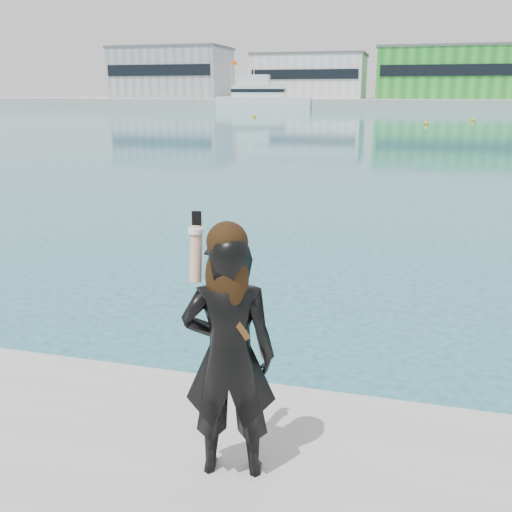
{
  "coord_description": "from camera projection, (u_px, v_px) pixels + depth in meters",
  "views": [
    {
      "loc": [
        0.78,
        -3.61,
        3.39
      ],
      "look_at": [
        -0.3,
        0.42,
        2.19
      ],
      "focal_mm": 40.0,
      "sensor_mm": 36.0,
      "label": 1
    }
  ],
  "objects": [
    {
      "name": "buoy_near",
      "position": [
        426.0,
        125.0,
        60.72
      ],
      "size": [
        0.5,
        0.5,
        0.5
      ],
      "primitive_type": "sphere",
      "color": "#E0B80B",
      "rests_on": "ground"
    },
    {
      "name": "motor_yacht",
      "position": [
        261.0,
        97.0,
        113.87
      ],
      "size": [
        19.19,
        7.36,
        8.73
      ],
      "rotation": [
        0.0,
        0.0,
        0.12
      ],
      "color": "white",
      "rests_on": "ground"
    },
    {
      "name": "buoy_extra",
      "position": [
        473.0,
        121.0,
        68.14
      ],
      "size": [
        0.5,
        0.5,
        0.5
      ],
      "primitive_type": "sphere",
      "color": "#E0B80B",
      "rests_on": "ground"
    },
    {
      "name": "far_quay",
      "position": [
        410.0,
        103.0,
        124.86
      ],
      "size": [
        320.0,
        40.0,
        2.0
      ],
      "primitive_type": "cube",
      "color": "#9E9E99",
      "rests_on": "ground"
    },
    {
      "name": "warehouse_grey_left",
      "position": [
        172.0,
        73.0,
        134.77
      ],
      "size": [
        26.52,
        16.36,
        11.5
      ],
      "color": "gray",
      "rests_on": "far_quay"
    },
    {
      "name": "warehouse_white",
      "position": [
        310.0,
        76.0,
        126.85
      ],
      "size": [
        24.48,
        15.35,
        9.5
      ],
      "color": "silver",
      "rests_on": "far_quay"
    },
    {
      "name": "woman",
      "position": [
        229.0,
        350.0,
        3.81
      ],
      "size": [
        0.71,
        0.54,
        1.84
      ],
      "rotation": [
        0.0,
        0.0,
        3.36
      ],
      "color": "black",
      "rests_on": "near_quay"
    },
    {
      "name": "buoy_far",
      "position": [
        255.0,
        117.0,
        78.61
      ],
      "size": [
        0.5,
        0.5,
        0.5
      ],
      "primitive_type": "sphere",
      "color": "#E0B80B",
      "rests_on": "ground"
    },
    {
      "name": "warehouse_green",
      "position": [
        451.0,
        73.0,
        119.27
      ],
      "size": [
        30.6,
        16.36,
        10.5
      ],
      "color": "#238E27",
      "rests_on": "far_quay"
    },
    {
      "name": "flagpole_left",
      "position": [
        232.0,
        77.0,
        124.39
      ],
      "size": [
        1.28,
        0.16,
        8.0
      ],
      "color": "silver",
      "rests_on": "far_quay"
    }
  ]
}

